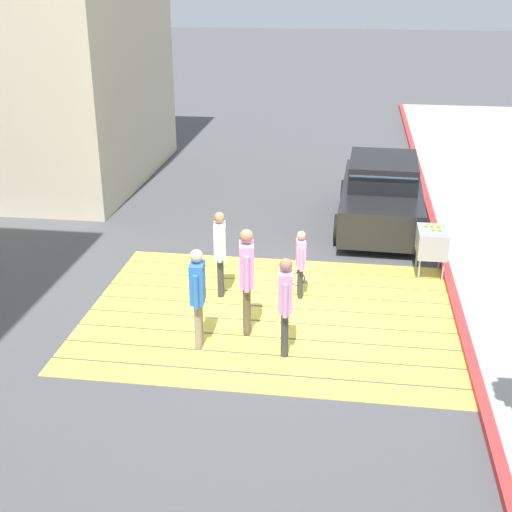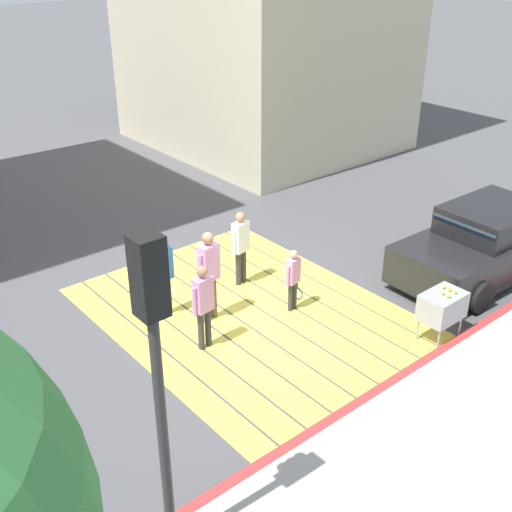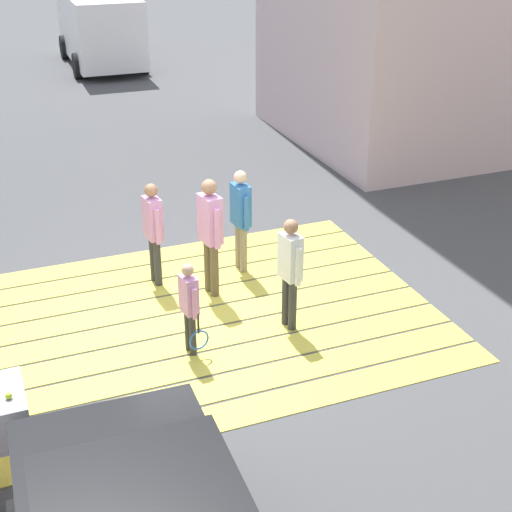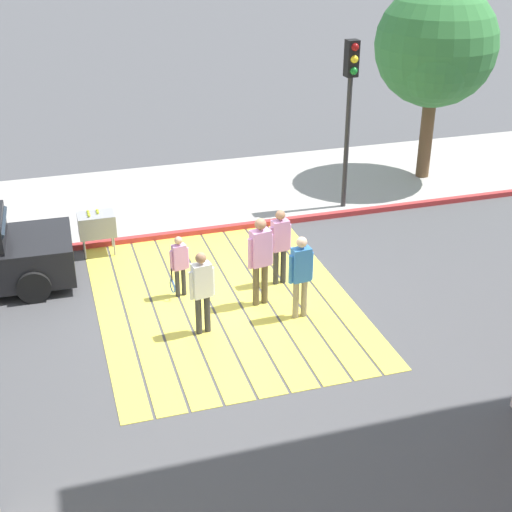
{
  "view_description": "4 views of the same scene",
  "coord_description": "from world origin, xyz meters",
  "px_view_note": "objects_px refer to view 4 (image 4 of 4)",
  "views": [
    {
      "loc": [
        -1.26,
        10.69,
        5.65
      ],
      "look_at": [
        0.23,
        0.17,
        1.17
      ],
      "focal_mm": 48.4,
      "sensor_mm": 36.0,
      "label": 1
    },
    {
      "loc": [
        -8.17,
        6.62,
        6.67
      ],
      "look_at": [
        0.09,
        -0.28,
        1.13
      ],
      "focal_mm": 44.58,
      "sensor_mm": 36.0,
      "label": 2
    },
    {
      "loc": [
        -2.73,
        -8.86,
        5.56
      ],
      "look_at": [
        0.6,
        -0.43,
        1.08
      ],
      "focal_mm": 52.94,
      "sensor_mm": 36.0,
      "label": 3
    },
    {
      "loc": [
        12.03,
        -3.0,
        7.16
      ],
      "look_at": [
        0.16,
        0.62,
        0.98
      ],
      "focal_mm": 50.6,
      "sensor_mm": 36.0,
      "label": 4
    }
  ],
  "objects_px": {
    "traffic_light_corner": "(350,92)",
    "pedestrian_adult_trailing": "(301,271)",
    "pedestrian_adult_lead": "(280,242)",
    "street_tree": "(436,50)",
    "tennis_ball_cart": "(97,225)",
    "pedestrian_adult_side": "(202,287)",
    "pedestrian_teen_behind": "(260,255)",
    "pedestrian_child_with_racket": "(179,263)"
  },
  "relations": [
    {
      "from": "street_tree",
      "to": "tennis_ball_cart",
      "type": "distance_m",
      "value": 9.83
    },
    {
      "from": "pedestrian_adult_side",
      "to": "pedestrian_child_with_racket",
      "type": "xyz_separation_m",
      "value": [
        -1.46,
        -0.13,
        -0.21
      ]
    },
    {
      "from": "traffic_light_corner",
      "to": "street_tree",
      "type": "relative_size",
      "value": 0.8
    },
    {
      "from": "pedestrian_teen_behind",
      "to": "street_tree",
      "type": "bearing_deg",
      "value": 129.21
    },
    {
      "from": "tennis_ball_cart",
      "to": "pedestrian_teen_behind",
      "type": "distance_m",
      "value": 4.27
    },
    {
      "from": "pedestrian_adult_lead",
      "to": "pedestrian_teen_behind",
      "type": "height_order",
      "value": "pedestrian_teen_behind"
    },
    {
      "from": "street_tree",
      "to": "pedestrian_adult_lead",
      "type": "height_order",
      "value": "street_tree"
    },
    {
      "from": "pedestrian_adult_side",
      "to": "pedestrian_teen_behind",
      "type": "relative_size",
      "value": 0.89
    },
    {
      "from": "traffic_light_corner",
      "to": "pedestrian_adult_side",
      "type": "xyz_separation_m",
      "value": [
        4.59,
        -4.74,
        -2.09
      ]
    },
    {
      "from": "street_tree",
      "to": "pedestrian_adult_trailing",
      "type": "height_order",
      "value": "street_tree"
    },
    {
      "from": "pedestrian_adult_lead",
      "to": "pedestrian_adult_side",
      "type": "bearing_deg",
      "value": -54.44
    },
    {
      "from": "street_tree",
      "to": "pedestrian_adult_side",
      "type": "bearing_deg",
      "value": -52.51
    },
    {
      "from": "traffic_light_corner",
      "to": "pedestrian_teen_behind",
      "type": "xyz_separation_m",
      "value": [
        3.89,
        -3.43,
        -1.97
      ]
    },
    {
      "from": "pedestrian_teen_behind",
      "to": "tennis_ball_cart",
      "type": "bearing_deg",
      "value": -139.1
    },
    {
      "from": "street_tree",
      "to": "pedestrian_adult_lead",
      "type": "distance_m",
      "value": 7.79
    },
    {
      "from": "traffic_light_corner",
      "to": "pedestrian_teen_behind",
      "type": "relative_size",
      "value": 2.32
    },
    {
      "from": "tennis_ball_cart",
      "to": "pedestrian_adult_lead",
      "type": "relative_size",
      "value": 0.62
    },
    {
      "from": "street_tree",
      "to": "pedestrian_adult_side",
      "type": "distance_m",
      "value": 10.06
    },
    {
      "from": "pedestrian_adult_side",
      "to": "pedestrian_child_with_racket",
      "type": "distance_m",
      "value": 1.48
    },
    {
      "from": "pedestrian_adult_side",
      "to": "pedestrian_child_with_racket",
      "type": "relative_size",
      "value": 1.25
    },
    {
      "from": "tennis_ball_cart",
      "to": "pedestrian_adult_side",
      "type": "xyz_separation_m",
      "value": [
        3.91,
        1.48,
        0.25
      ]
    },
    {
      "from": "pedestrian_adult_lead",
      "to": "pedestrian_adult_trailing",
      "type": "bearing_deg",
      "value": -2.46
    },
    {
      "from": "pedestrian_child_with_racket",
      "to": "pedestrian_adult_trailing",
      "type": "bearing_deg",
      "value": 54.09
    },
    {
      "from": "tennis_ball_cart",
      "to": "pedestrian_adult_trailing",
      "type": "relative_size",
      "value": 0.61
    },
    {
      "from": "traffic_light_corner",
      "to": "pedestrian_adult_trailing",
      "type": "relative_size",
      "value": 2.53
    },
    {
      "from": "pedestrian_adult_lead",
      "to": "street_tree",
      "type": "bearing_deg",
      "value": 128.12
    },
    {
      "from": "street_tree",
      "to": "pedestrian_teen_behind",
      "type": "xyz_separation_m",
      "value": [
        5.21,
        -6.38,
        -2.57
      ]
    },
    {
      "from": "pedestrian_teen_behind",
      "to": "traffic_light_corner",
      "type": "bearing_deg",
      "value": 138.62
    },
    {
      "from": "pedestrian_adult_trailing",
      "to": "pedestrian_adult_side",
      "type": "distance_m",
      "value": 1.88
    },
    {
      "from": "traffic_light_corner",
      "to": "pedestrian_adult_side",
      "type": "relative_size",
      "value": 2.6
    },
    {
      "from": "pedestrian_adult_side",
      "to": "pedestrian_adult_lead",
      "type": "bearing_deg",
      "value": 125.56
    },
    {
      "from": "pedestrian_teen_behind",
      "to": "pedestrian_adult_lead",
      "type": "bearing_deg",
      "value": 137.74
    },
    {
      "from": "tennis_ball_cart",
      "to": "pedestrian_teen_behind",
      "type": "xyz_separation_m",
      "value": [
        3.22,
        2.79,
        0.37
      ]
    },
    {
      "from": "pedestrian_adult_side",
      "to": "street_tree",
      "type": "bearing_deg",
      "value": 127.49
    },
    {
      "from": "tennis_ball_cart",
      "to": "pedestrian_adult_lead",
      "type": "height_order",
      "value": "pedestrian_adult_lead"
    },
    {
      "from": "pedestrian_adult_trailing",
      "to": "pedestrian_child_with_racket",
      "type": "bearing_deg",
      "value": -125.91
    },
    {
      "from": "pedestrian_teen_behind",
      "to": "pedestrian_child_with_racket",
      "type": "xyz_separation_m",
      "value": [
        -0.76,
        -1.43,
        -0.33
      ]
    },
    {
      "from": "street_tree",
      "to": "pedestrian_child_with_racket",
      "type": "xyz_separation_m",
      "value": [
        4.44,
        -7.82,
        -2.89
      ]
    },
    {
      "from": "pedestrian_adult_lead",
      "to": "traffic_light_corner",
      "type": "bearing_deg",
      "value": 138.82
    },
    {
      "from": "tennis_ball_cart",
      "to": "pedestrian_child_with_racket",
      "type": "bearing_deg",
      "value": 28.9
    },
    {
      "from": "pedestrian_adult_side",
      "to": "traffic_light_corner",
      "type": "bearing_deg",
      "value": 134.07
    },
    {
      "from": "pedestrian_adult_trailing",
      "to": "pedestrian_child_with_racket",
      "type": "relative_size",
      "value": 1.28
    }
  ]
}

